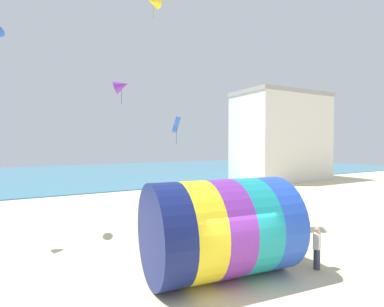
# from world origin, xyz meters

# --- Properties ---
(ground_plane) EXTENTS (120.00, 120.00, 0.00)m
(ground_plane) POSITION_xyz_m (0.00, 0.00, 0.00)
(ground_plane) COLOR beige
(sea) EXTENTS (120.00, 40.00, 0.10)m
(sea) POSITION_xyz_m (0.00, 41.76, 0.05)
(sea) COLOR teal
(sea) RESTS_ON ground
(giant_inflatable_tube) EXTENTS (5.52, 4.01, 3.45)m
(giant_inflatable_tube) POSITION_xyz_m (0.17, 1.33, 1.73)
(giant_inflatable_tube) COLOR navy
(giant_inflatable_tube) RESTS_ON ground
(kite_handler) EXTENTS (0.42, 0.35, 1.60)m
(kite_handler) POSITION_xyz_m (3.68, -0.02, 0.81)
(kite_handler) COLOR #383D56
(kite_handler) RESTS_ON ground
(kite_purple_delta) EXTENTS (1.50, 1.39, 1.90)m
(kite_purple_delta) POSITION_xyz_m (0.23, 13.87, 8.90)
(kite_purple_delta) COLOR purple
(kite_blue_diamond) EXTENTS (0.99, 0.93, 2.19)m
(kite_blue_diamond) POSITION_xyz_m (4.99, 14.61, 6.28)
(kite_blue_diamond) COLOR blue
(kite_yellow_delta) EXTENTS (1.28, 1.20, 1.77)m
(kite_yellow_delta) POSITION_xyz_m (2.69, 13.84, 15.40)
(kite_yellow_delta) COLOR yellow
(bystander_near_water) EXTENTS (0.42, 0.35, 1.57)m
(bystander_near_water) POSITION_xyz_m (3.91, 7.25, 0.79)
(bystander_near_water) COLOR black
(bystander_near_water) RESTS_ON ground
(promenade_building) EXTENTS (12.04, 6.98, 11.31)m
(promenade_building) POSITION_xyz_m (23.24, 20.89, 5.66)
(promenade_building) COLOR silver
(promenade_building) RESTS_ON ground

